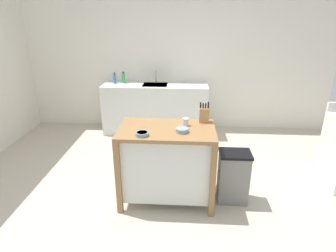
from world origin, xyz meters
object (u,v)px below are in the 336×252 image
object	(u,v)px
bowl_ceramic_small	(142,134)
drinking_cup	(185,122)
kitchen_island	(167,160)
sink_faucet	(156,77)
knife_block	(204,115)
bottle_hand_soap	(123,78)
bottle_spray_cleaner	(115,78)
trash_bin	(233,177)
bowl_stoneware_deep	(182,130)

from	to	relation	value
bowl_ceramic_small	drinking_cup	world-z (taller)	drinking_cup
kitchen_island	sink_faucet	xyz separation A→B (m)	(-0.35, 2.25, 0.51)
knife_block	bottle_hand_soap	world-z (taller)	knife_block
bottle_spray_cleaner	bottle_hand_soap	xyz separation A→B (m)	(0.15, 0.05, 0.00)
knife_block	trash_bin	xyz separation A→B (m)	(0.36, -0.22, -0.68)
kitchen_island	bowl_stoneware_deep	xyz separation A→B (m)	(0.17, -0.09, 0.42)
knife_block	bowl_ceramic_small	bearing A→B (deg)	-145.70
drinking_cup	bottle_spray_cleaner	size ratio (longest dim) A/B	0.43
knife_block	sink_faucet	size ratio (longest dim) A/B	1.10
bowl_stoneware_deep	drinking_cup	distance (m)	0.20
bowl_stoneware_deep	trash_bin	size ratio (longest dim) A/B	0.22
bottle_spray_cleaner	kitchen_island	bearing A→B (deg)	-62.85
trash_bin	bottle_hand_soap	xyz separation A→B (m)	(-1.72, 2.18, 0.69)
kitchen_island	trash_bin	bearing A→B (deg)	0.67
trash_bin	drinking_cup	bearing A→B (deg)	170.96
bottle_spray_cleaner	bowl_stoneware_deep	bearing A→B (deg)	-60.43
knife_block	sink_faucet	distance (m)	2.16
sink_faucet	bottle_spray_cleaner	world-z (taller)	sink_faucet
bowl_stoneware_deep	bottle_spray_cleaner	xyz separation A→B (m)	(-1.27, 2.23, 0.07)
bowl_stoneware_deep	sink_faucet	xyz separation A→B (m)	(-0.52, 2.35, 0.09)
bowl_ceramic_small	bottle_spray_cleaner	xyz separation A→B (m)	(-0.85, 2.35, 0.07)
sink_faucet	bottle_hand_soap	size ratio (longest dim) A/B	1.07
knife_block	drinking_cup	size ratio (longest dim) A/B	2.82
drinking_cup	bottle_hand_soap	world-z (taller)	bottle_hand_soap
sink_faucet	bottle_hand_soap	bearing A→B (deg)	-173.44
trash_bin	bottle_spray_cleaner	distance (m)	2.92
bowl_ceramic_small	drinking_cup	bearing A→B (deg)	35.51
kitchen_island	bottle_spray_cleaner	xyz separation A→B (m)	(-1.10, 2.14, 0.49)
knife_block	bottle_hand_soap	size ratio (longest dim) A/B	1.18
bowl_stoneware_deep	trash_bin	xyz separation A→B (m)	(0.61, 0.10, -0.62)
kitchen_island	sink_faucet	bearing A→B (deg)	98.95
bowl_ceramic_small	trash_bin	size ratio (longest dim) A/B	0.22
trash_bin	sink_faucet	distance (m)	2.61
bowl_stoneware_deep	bottle_hand_soap	bearing A→B (deg)	116.06
knife_block	bowl_stoneware_deep	bearing A→B (deg)	-127.18
knife_block	sink_faucet	xyz separation A→B (m)	(-0.77, 2.02, 0.02)
trash_bin	bottle_hand_soap	world-z (taller)	bottle_hand_soap
bowl_ceramic_small	kitchen_island	bearing A→B (deg)	41.99
bowl_ceramic_small	bottle_spray_cleaner	size ratio (longest dim) A/B	0.68
bottle_spray_cleaner	bowl_ceramic_small	bearing A→B (deg)	-70.10
kitchen_island	knife_block	bearing A→B (deg)	29.05
drinking_cup	bottle_hand_soap	distance (m)	2.38
bowl_ceramic_small	bottle_spray_cleaner	world-z (taller)	bottle_spray_cleaner
bowl_ceramic_small	bottle_hand_soap	size ratio (longest dim) A/B	0.66
kitchen_island	bottle_hand_soap	bearing A→B (deg)	113.39
bowl_ceramic_small	sink_faucet	bearing A→B (deg)	92.59
bottle_spray_cleaner	bottle_hand_soap	bearing A→B (deg)	17.75
drinking_cup	bottle_spray_cleaner	world-z (taller)	bottle_spray_cleaner
knife_block	kitchen_island	bearing A→B (deg)	-150.95
bowl_stoneware_deep	bottle_hand_soap	xyz separation A→B (m)	(-1.11, 2.28, 0.07)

